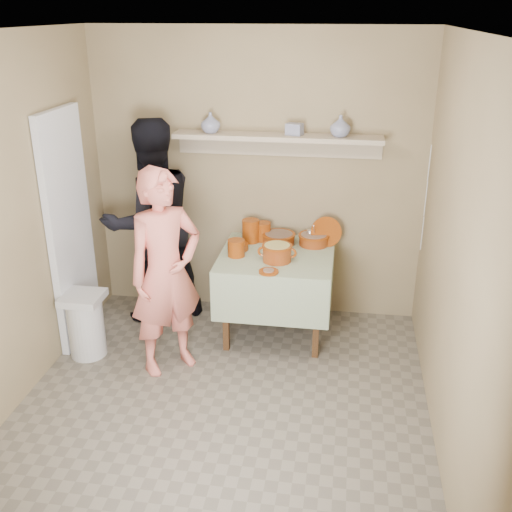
% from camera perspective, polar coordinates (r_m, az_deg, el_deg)
% --- Properties ---
extents(ground, '(3.50, 3.50, 0.00)m').
position_cam_1_polar(ground, '(4.48, -3.48, -14.91)').
color(ground, '#696153').
rests_on(ground, ground).
extents(tile_panel, '(0.06, 0.70, 2.00)m').
position_cam_1_polar(tile_panel, '(5.25, -17.30, 2.37)').
color(tile_panel, silver).
rests_on(tile_panel, ground).
extents(plate_stack_a, '(0.16, 0.16, 0.21)m').
position_cam_1_polar(plate_stack_a, '(5.39, -0.51, 2.41)').
color(plate_stack_a, '#772902').
rests_on(plate_stack_a, serving_table).
extents(plate_stack_b, '(0.14, 0.14, 0.17)m').
position_cam_1_polar(plate_stack_b, '(5.43, 0.66, 2.34)').
color(plate_stack_b, '#772902').
rests_on(plate_stack_b, serving_table).
extents(bowl_stack, '(0.15, 0.15, 0.15)m').
position_cam_1_polar(bowl_stack, '(5.09, -1.89, 0.76)').
color(bowl_stack, '#772902').
rests_on(bowl_stack, serving_table).
extents(empty_bowl, '(0.18, 0.18, 0.05)m').
position_cam_1_polar(empty_bowl, '(5.24, -1.73, 0.91)').
color(empty_bowl, '#772902').
rests_on(empty_bowl, serving_table).
extents(propped_lid, '(0.29, 0.16, 0.26)m').
position_cam_1_polar(propped_lid, '(5.35, 6.69, 2.27)').
color(propped_lid, '#772902').
rests_on(propped_lid, serving_table).
extents(vase_right, '(0.20, 0.20, 0.18)m').
position_cam_1_polar(vase_right, '(5.16, 8.04, 12.16)').
color(vase_right, navy).
rests_on(vase_right, wall_shelf).
extents(vase_left, '(0.21, 0.21, 0.17)m').
position_cam_1_polar(vase_left, '(5.29, -4.36, 12.55)').
color(vase_left, navy).
rests_on(vase_left, wall_shelf).
extents(ceramic_box, '(0.16, 0.13, 0.10)m').
position_cam_1_polar(ceramic_box, '(5.20, 3.69, 11.96)').
color(ceramic_box, navy).
rests_on(ceramic_box, wall_shelf).
extents(person_cook, '(0.72, 0.71, 1.66)m').
position_cam_1_polar(person_cook, '(4.67, -8.58, -1.61)').
color(person_cook, '#DD6E5F').
rests_on(person_cook, ground).
extents(person_helper, '(1.15, 1.12, 1.87)m').
position_cam_1_polar(person_helper, '(5.48, -9.93, 3.17)').
color(person_helper, black).
rests_on(person_helper, ground).
extents(room_shell, '(3.04, 3.54, 2.62)m').
position_cam_1_polar(room_shell, '(3.73, -4.06, 5.13)').
color(room_shell, '#917D59').
rests_on(room_shell, ground).
extents(serving_table, '(0.97, 0.97, 0.76)m').
position_cam_1_polar(serving_table, '(5.21, 1.98, -0.98)').
color(serving_table, '#4C2D16').
rests_on(serving_table, ground).
extents(cazuela_meat_a, '(0.30, 0.30, 0.10)m').
position_cam_1_polar(cazuela_meat_a, '(5.36, 2.19, 1.76)').
color(cazuela_meat_a, maroon).
rests_on(cazuela_meat_a, serving_table).
extents(cazuela_meat_b, '(0.28, 0.28, 0.10)m').
position_cam_1_polar(cazuela_meat_b, '(5.36, 5.52, 1.66)').
color(cazuela_meat_b, maroon).
rests_on(cazuela_meat_b, serving_table).
extents(ladle, '(0.08, 0.26, 0.19)m').
position_cam_1_polar(ladle, '(5.35, 5.21, 2.23)').
color(ladle, silver).
rests_on(ladle, cazuela_meat_b).
extents(cazuela_rice, '(0.33, 0.25, 0.14)m').
position_cam_1_polar(cazuela_rice, '(4.99, 2.02, 0.43)').
color(cazuela_rice, maroon).
rests_on(cazuela_rice, serving_table).
extents(front_plate, '(0.16, 0.16, 0.03)m').
position_cam_1_polar(front_plate, '(4.79, 1.21, -1.48)').
color(front_plate, '#772902').
rests_on(front_plate, serving_table).
extents(wall_shelf, '(1.80, 0.25, 0.21)m').
position_cam_1_polar(wall_shelf, '(5.26, 2.08, 11.05)').
color(wall_shelf, tan).
rests_on(wall_shelf, room_shell).
extents(trash_bin, '(0.32, 0.32, 0.56)m').
position_cam_1_polar(trash_bin, '(5.21, -15.90, -6.28)').
color(trash_bin, silver).
rests_on(trash_bin, ground).
extents(electrical_cord, '(0.01, 0.05, 0.90)m').
position_cam_1_polar(electrical_cord, '(5.20, 15.86, 5.25)').
color(electrical_cord, silver).
rests_on(electrical_cord, wall_shelf).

